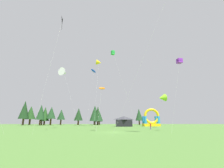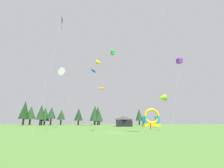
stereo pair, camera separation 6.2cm
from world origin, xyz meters
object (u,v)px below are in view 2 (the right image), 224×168
kite_blue_parafoil (94,71)px  kite_black_diamond (63,21)px  kite_purple_box (179,61)px  inflatable_blue_arch (151,120)px  person_far_side (150,126)px  festival_tent (124,121)px  kite_green_box (113,53)px  kite_lime_delta (162,98)px  kite_orange_parafoil (102,88)px  kite_yellow_delta (99,63)px  kite_white_delta (64,72)px

kite_blue_parafoil → kite_black_diamond: 31.52m
kite_purple_box → inflatable_blue_arch: 30.90m
kite_black_diamond → inflatable_blue_arch: size_ratio=3.47×
inflatable_blue_arch → kite_blue_parafoil: bearing=176.7°
person_far_side → festival_tent: 18.59m
festival_tent → kite_blue_parafoil: bearing=166.8°
kite_green_box → person_far_side: size_ratio=12.99×
kite_lime_delta → kite_orange_parafoil: (-17.20, -14.92, -0.24)m
kite_lime_delta → kite_yellow_delta: kite_yellow_delta is taller
kite_white_delta → person_far_side: bearing=-4.7°
kite_green_box → kite_orange_parafoil: (-2.35, -7.15, -11.02)m
kite_orange_parafoil → kite_black_diamond: (-7.72, -3.74, 12.75)m
kite_purple_box → kite_orange_parafoil: bearing=171.3°
kite_blue_parafoil → kite_orange_parafoil: size_ratio=2.44×
kite_blue_parafoil → inflatable_blue_arch: kite_blue_parafoil is taller
kite_blue_parafoil → kite_green_box: size_ratio=1.09×
kite_blue_parafoil → kite_green_box: (7.25, -20.51, -1.68)m
kite_white_delta → kite_lime_delta: 29.11m
kite_yellow_delta → person_far_side: kite_yellow_delta is taller
kite_black_diamond → festival_tent: kite_black_diamond is taller
kite_purple_box → kite_black_diamond: kite_black_diamond is taller
festival_tent → kite_green_box: bearing=-103.2°
kite_orange_parafoil → festival_tent: bearing=75.3°
kite_blue_parafoil → kite_yellow_delta: 5.52m
kite_blue_parafoil → kite_black_diamond: kite_black_diamond is taller
kite_purple_box → person_far_side: 16.10m
kite_green_box → kite_orange_parafoil: bearing=-108.2°
kite_purple_box → kite_green_box: bearing=143.5°
inflatable_blue_arch → festival_tent: (-10.11, -1.45, -0.45)m
kite_green_box → kite_black_diamond: (-10.07, -10.89, 1.72)m
kite_orange_parafoil → kite_white_delta: bearing=140.5°
person_far_side → kite_purple_box: bearing=101.4°
kite_orange_parafoil → person_far_side: kite_orange_parafoil is taller
kite_white_delta → kite_lime_delta: size_ratio=1.58×
kite_yellow_delta → kite_white_delta: bearing=-119.8°
kite_yellow_delta → festival_tent: 23.03m
inflatable_blue_arch → kite_black_diamond: bearing=-128.9°
inflatable_blue_arch → kite_orange_parafoil: bearing=-122.2°
kite_blue_parafoil → kite_black_diamond: bearing=-95.1°
kite_green_box → kite_black_diamond: size_ratio=0.91×
kite_black_diamond → inflatable_blue_arch: (24.36, 30.16, -18.96)m
inflatable_blue_arch → festival_tent: 10.22m
kite_white_delta → kite_orange_parafoil: 15.08m
kite_white_delta → inflatable_blue_arch: 34.73m
kite_white_delta → inflatable_blue_arch: (27.28, 17.64, -12.30)m
kite_green_box → kite_white_delta: bearing=172.8°
kite_white_delta → kite_purple_box: bearing=-23.3°
kite_purple_box → kite_black_diamond: (-22.90, -1.41, 7.73)m
kite_black_diamond → person_far_side: 29.71m
kite_blue_parafoil → kite_yellow_delta: size_ratio=0.91×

